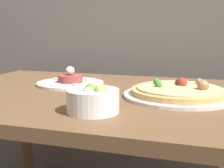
# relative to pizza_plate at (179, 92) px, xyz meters

# --- Properties ---
(dining_table) EXTENTS (1.30, 0.81, 0.73)m
(dining_table) POSITION_rel_pizza_plate_xyz_m (-0.21, -0.01, -0.11)
(dining_table) COLOR brown
(dining_table) RESTS_ON ground_plane
(pizza_plate) EXTENTS (0.35, 0.35, 0.06)m
(pizza_plate) POSITION_rel_pizza_plate_xyz_m (0.00, 0.00, 0.00)
(pizza_plate) COLOR silver
(pizza_plate) RESTS_ON dining_table
(tartare_plate) EXTENTS (0.26, 0.26, 0.07)m
(tartare_plate) POSITION_rel_pizza_plate_xyz_m (-0.42, 0.10, -0.00)
(tartare_plate) COLOR silver
(tartare_plate) RESTS_ON dining_table
(small_bowl) EXTENTS (0.14, 0.14, 0.08)m
(small_bowl) POSITION_rel_pizza_plate_xyz_m (-0.19, -0.25, 0.02)
(small_bowl) COLOR white
(small_bowl) RESTS_ON dining_table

